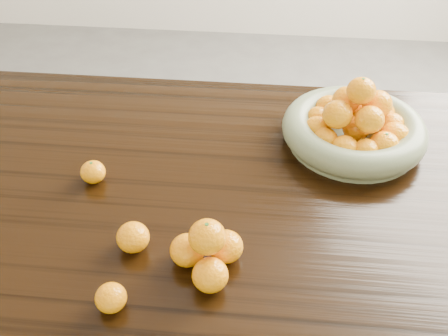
# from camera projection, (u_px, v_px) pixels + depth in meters

# --- Properties ---
(dining_table) EXTENTS (2.00, 1.00, 0.75)m
(dining_table) POSITION_uv_depth(u_px,v_px,m) (217.00, 214.00, 1.25)
(dining_table) COLOR black
(dining_table) RESTS_ON ground
(fruit_bowl) EXTENTS (0.37, 0.37, 0.19)m
(fruit_bowl) POSITION_uv_depth(u_px,v_px,m) (355.00, 127.00, 1.30)
(fruit_bowl) COLOR gray
(fruit_bowl) RESTS_ON dining_table
(orange_pyramid) EXTENTS (0.15, 0.15, 0.13)m
(orange_pyramid) POSITION_uv_depth(u_px,v_px,m) (208.00, 252.00, 0.98)
(orange_pyramid) COLOR orange
(orange_pyramid) RESTS_ON dining_table
(loose_orange_0) EXTENTS (0.06, 0.06, 0.06)m
(loose_orange_0) POSITION_uv_depth(u_px,v_px,m) (93.00, 172.00, 1.20)
(loose_orange_0) COLOR orange
(loose_orange_0) RESTS_ON dining_table
(loose_orange_1) EXTENTS (0.07, 0.07, 0.06)m
(loose_orange_1) POSITION_uv_depth(u_px,v_px,m) (133.00, 237.00, 1.03)
(loose_orange_1) COLOR orange
(loose_orange_1) RESTS_ON dining_table
(loose_orange_2) EXTENTS (0.06, 0.06, 0.06)m
(loose_orange_2) POSITION_uv_depth(u_px,v_px,m) (111.00, 298.00, 0.92)
(loose_orange_2) COLOR orange
(loose_orange_2) RESTS_ON dining_table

